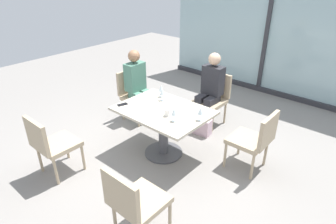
# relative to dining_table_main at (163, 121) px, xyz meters

# --- Properties ---
(ground_plane) EXTENTS (12.00, 12.00, 0.00)m
(ground_plane) POSITION_rel_dining_table_main_xyz_m (0.00, 0.00, -0.55)
(ground_plane) COLOR gray
(window_wall_backdrop) EXTENTS (4.54, 0.10, 2.70)m
(window_wall_backdrop) POSITION_rel_dining_table_main_xyz_m (0.00, 3.20, 0.66)
(window_wall_backdrop) COLOR #99B7BC
(window_wall_backdrop) RESTS_ON ground_plane
(dining_table_main) EXTENTS (1.26, 0.92, 0.73)m
(dining_table_main) POSITION_rel_dining_table_main_xyz_m (0.00, 0.00, 0.00)
(dining_table_main) COLOR #BCB29E
(dining_table_main) RESTS_ON ground_plane
(chair_near_window) EXTENTS (0.46, 0.51, 0.87)m
(chair_near_window) POSITION_rel_dining_table_main_xyz_m (0.00, 1.29, -0.05)
(chair_near_window) COLOR tan
(chair_near_window) RESTS_ON ground_plane
(chair_far_left) EXTENTS (0.50, 0.46, 0.87)m
(chair_far_left) POSITION_rel_dining_table_main_xyz_m (-1.15, 0.51, -0.05)
(chair_far_left) COLOR tan
(chair_far_left) RESTS_ON ground_plane
(chair_front_left) EXTENTS (0.46, 0.50, 0.87)m
(chair_front_left) POSITION_rel_dining_table_main_xyz_m (-0.77, -1.29, -0.05)
(chair_front_left) COLOR tan
(chair_front_left) RESTS_ON ground_plane
(chair_front_right) EXTENTS (0.46, 0.50, 0.87)m
(chair_front_right) POSITION_rel_dining_table_main_xyz_m (0.77, -1.29, -0.05)
(chair_front_right) COLOR tan
(chair_front_right) RESTS_ON ground_plane
(chair_far_right) EXTENTS (0.50, 0.46, 0.87)m
(chair_far_right) POSITION_rel_dining_table_main_xyz_m (1.15, 0.51, -0.05)
(chair_far_right) COLOR tan
(chair_far_right) RESTS_ON ground_plane
(person_near_window) EXTENTS (0.34, 0.39, 1.26)m
(person_near_window) POSITION_rel_dining_table_main_xyz_m (-0.00, 1.18, 0.15)
(person_near_window) COLOR #28282D
(person_near_window) RESTS_ON ground_plane
(person_far_left) EXTENTS (0.39, 0.34, 1.26)m
(person_far_left) POSITION_rel_dining_table_main_xyz_m (-1.04, 0.51, 0.15)
(person_far_left) COLOR #4C7F6B
(person_far_left) RESTS_ON ground_plane
(wine_glass_0) EXTENTS (0.07, 0.07, 0.18)m
(wine_glass_0) POSITION_rel_dining_table_main_xyz_m (0.33, -0.16, 0.31)
(wine_glass_0) COLOR silver
(wine_glass_0) RESTS_ON dining_table_main
(wine_glass_1) EXTENTS (0.07, 0.07, 0.18)m
(wine_glass_1) POSITION_rel_dining_table_main_xyz_m (-0.21, 0.21, 0.31)
(wine_glass_1) COLOR silver
(wine_glass_1) RESTS_ON dining_table_main
(wine_glass_2) EXTENTS (0.07, 0.07, 0.18)m
(wine_glass_2) POSITION_rel_dining_table_main_xyz_m (-0.31, 0.30, 0.31)
(wine_glass_2) COLOR silver
(wine_glass_2) RESTS_ON dining_table_main
(wine_glass_3) EXTENTS (0.07, 0.07, 0.18)m
(wine_glass_3) POSITION_rel_dining_table_main_xyz_m (0.56, 0.08, 0.31)
(wine_glass_3) COLOR silver
(wine_glass_3) RESTS_ON dining_table_main
(coffee_cup) EXTENTS (0.08, 0.08, 0.09)m
(coffee_cup) POSITION_rel_dining_table_main_xyz_m (0.16, -0.10, 0.23)
(coffee_cup) COLOR white
(coffee_cup) RESTS_ON dining_table_main
(cell_phone_on_table) EXTENTS (0.11, 0.16, 0.01)m
(cell_phone_on_table) POSITION_rel_dining_table_main_xyz_m (-0.54, -0.27, 0.18)
(cell_phone_on_table) COLOR black
(cell_phone_on_table) RESTS_ON dining_table_main
(handbag_0) EXTENTS (0.31, 0.19, 0.28)m
(handbag_0) POSITION_rel_dining_table_main_xyz_m (0.11, 0.82, -0.41)
(handbag_0) COLOR beige
(handbag_0) RESTS_ON ground_plane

